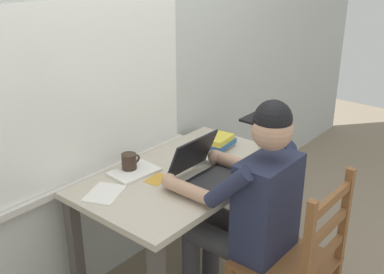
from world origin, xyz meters
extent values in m
cube|color=beige|center=(0.00, 0.43, 1.30)|extent=(6.00, 0.04, 2.60)
cube|color=white|center=(-0.26, 0.41, 1.18)|extent=(1.29, 0.01, 0.93)
cube|color=beige|center=(-0.26, 0.40, 0.69)|extent=(1.35, 0.06, 0.04)
cube|color=#BCB29E|center=(0.00, 0.00, 0.71)|extent=(1.21, 0.70, 0.03)
cube|color=#4C4742|center=(0.55, -0.30, 0.34)|extent=(0.06, 0.06, 0.69)
cube|color=#4C4742|center=(-0.55, 0.30, 0.34)|extent=(0.06, 0.06, 0.69)
cube|color=#4C4742|center=(0.55, 0.30, 0.34)|extent=(0.06, 0.06, 0.69)
cube|color=#232842|center=(-0.02, -0.53, 0.71)|extent=(0.34, 0.20, 0.50)
sphere|color=tan|center=(-0.02, -0.53, 1.11)|extent=(0.19, 0.19, 0.19)
sphere|color=black|center=(-0.02, -0.53, 1.16)|extent=(0.17, 0.17, 0.17)
cube|color=black|center=(-0.02, -0.45, 1.14)|extent=(0.13, 0.10, 0.01)
cylinder|color=#38383D|center=(-0.11, -0.33, 0.46)|extent=(0.13, 0.40, 0.13)
cylinder|color=#38383D|center=(0.07, -0.33, 0.46)|extent=(0.13, 0.40, 0.13)
cylinder|color=#38383D|center=(-0.11, -0.13, 0.23)|extent=(0.10, 0.10, 0.46)
cylinder|color=#38383D|center=(0.07, -0.13, 0.23)|extent=(0.10, 0.10, 0.46)
cylinder|color=#232842|center=(-0.22, -0.44, 0.87)|extent=(0.10, 0.25, 0.25)
cylinder|color=tan|center=(-0.22, -0.21, 0.77)|extent=(0.07, 0.28, 0.07)
sphere|color=tan|center=(-0.21, -0.07, 0.77)|extent=(0.08, 0.08, 0.08)
cylinder|color=#232842|center=(0.18, -0.44, 0.87)|extent=(0.10, 0.25, 0.25)
cylinder|color=tan|center=(0.18, -0.21, 0.77)|extent=(0.07, 0.28, 0.07)
sphere|color=tan|center=(0.17, -0.07, 0.77)|extent=(0.08, 0.08, 0.08)
cube|color=brown|center=(-0.02, -0.65, 0.45)|extent=(0.42, 0.42, 0.02)
cube|color=brown|center=(0.17, -0.46, 0.22)|extent=(0.04, 0.04, 0.44)
cube|color=brown|center=(0.17, -0.84, 0.70)|extent=(0.04, 0.04, 0.48)
cube|color=brown|center=(-0.21, -0.84, 0.70)|extent=(0.04, 0.04, 0.48)
cube|color=brown|center=(-0.02, -0.84, 0.58)|extent=(0.36, 0.02, 0.04)
cube|color=brown|center=(-0.02, -0.84, 0.72)|extent=(0.36, 0.02, 0.04)
cube|color=brown|center=(-0.02, -0.84, 0.86)|extent=(0.36, 0.02, 0.04)
cube|color=black|center=(0.00, -0.20, 0.73)|extent=(0.33, 0.23, 0.02)
cube|color=#2B2B2D|center=(0.00, -0.20, 0.74)|extent=(0.29, 0.17, 0.00)
cube|color=black|center=(0.00, -0.05, 0.84)|extent=(0.33, 0.09, 0.21)
cube|color=#4C515B|center=(0.00, -0.05, 0.84)|extent=(0.29, 0.08, 0.18)
ellipsoid|color=black|center=(0.27, -0.23, 0.74)|extent=(0.06, 0.10, 0.03)
cylinder|color=beige|center=(0.48, -0.20, 0.77)|extent=(0.08, 0.08, 0.10)
torus|color=beige|center=(0.53, -0.20, 0.78)|extent=(0.05, 0.01, 0.05)
cylinder|color=#38281E|center=(-0.20, 0.24, 0.77)|extent=(0.08, 0.08, 0.10)
torus|color=#38281E|center=(-0.14, 0.24, 0.78)|extent=(0.05, 0.01, 0.05)
cube|color=gray|center=(0.37, 0.06, 0.73)|extent=(0.18, 0.14, 0.02)
cube|color=#2D5B9E|center=(0.37, 0.05, 0.76)|extent=(0.20, 0.16, 0.03)
cube|color=gold|center=(0.36, 0.05, 0.79)|extent=(0.19, 0.14, 0.03)
cube|color=white|center=(-0.45, 0.15, 0.73)|extent=(0.25, 0.23, 0.01)
cube|color=white|center=(-0.20, 0.20, 0.73)|extent=(0.27, 0.20, 0.02)
cube|color=silver|center=(0.19, 0.03, 0.73)|extent=(0.26, 0.26, 0.01)
cube|color=gold|center=(-0.17, 0.05, 0.72)|extent=(0.13, 0.10, 0.00)
camera|label=1|loc=(-1.74, -1.50, 1.87)|focal=43.72mm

